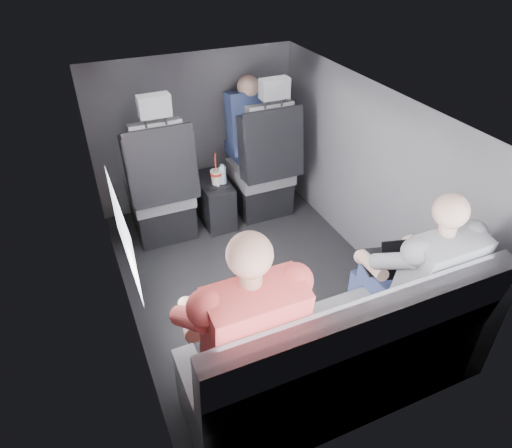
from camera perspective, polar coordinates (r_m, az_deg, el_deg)
name	(u,v)px	position (r m, az deg, el deg)	size (l,w,h in m)	color
floor	(255,280)	(3.42, -0.14, -7.07)	(2.60, 2.60, 0.00)	black
ceiling	(255,105)	(2.72, -0.18, 14.68)	(2.60, 2.60, 0.00)	#B2B2AD
panel_left	(117,236)	(2.84, -17.03, -1.47)	(0.02, 2.60, 1.35)	#56565B
panel_right	(368,177)	(3.43, 13.82, 5.70)	(0.02, 2.60, 1.35)	#56565B
panel_front	(195,132)	(4.11, -7.61, 11.37)	(1.80, 0.02, 1.35)	#56565B
panel_back	(371,345)	(2.17, 14.23, -14.47)	(1.80, 0.02, 1.35)	#56565B
side_window	(123,232)	(2.47, -16.29, -0.91)	(0.02, 0.75, 0.42)	white
seatbelt	(273,137)	(3.67, 2.11, 10.83)	(0.05, 0.01, 0.65)	black
front_seat_left	(161,194)	(3.74, -11.74, 3.71)	(0.52, 0.58, 1.26)	black
front_seat_right	(263,172)	(3.98, 0.93, 6.47)	(0.52, 0.58, 1.26)	black
center_console	(214,201)	(3.97, -5.26, 2.91)	(0.24, 0.48, 0.41)	black
rear_bench	(335,359)	(2.56, 9.84, -16.32)	(1.60, 0.57, 0.92)	slate
soda_cup	(216,177)	(3.77, -5.00, 5.88)	(0.10, 0.10, 0.29)	white
water_bottle	(222,175)	(3.77, -4.22, 6.10)	(0.06, 0.06, 0.18)	#99B4D0
laptop_white	(225,314)	(2.30, -3.91, -11.21)	(0.37, 0.38, 0.24)	silver
laptop_black	(397,260)	(2.73, 17.16, -4.27)	(0.39, 0.38, 0.24)	black
passenger_rear_left	(242,331)	(2.20, -1.76, -13.25)	(0.54, 0.65, 1.28)	#2D2D31
passenger_rear_right	(415,277)	(2.66, 19.30, -6.27)	(0.49, 0.61, 1.20)	navy
passenger_front_right	(249,125)	(4.04, -0.90, 12.29)	(0.38, 0.38, 0.74)	navy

